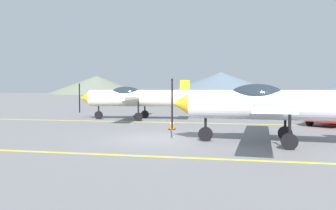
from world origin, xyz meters
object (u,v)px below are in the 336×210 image
Objects in this scene: airplane_near at (273,104)px; airplane_mid at (134,97)px; car_sedan at (336,111)px; traffic_cone_front at (172,124)px.

airplane_mid is at bearing 132.55° from airplane_near.
traffic_cone_front is (-9.27, -4.06, -0.56)m from car_sedan.
car_sedan is at bearing -5.62° from airplane_mid.
airplane_near and airplane_mid have the same top height.
car_sedan is (4.50, 7.99, -0.74)m from airplane_near.
airplane_near is at bearing -119.37° from car_sedan.
car_sedan is at bearing 23.65° from traffic_cone_front.
traffic_cone_front is (-4.77, 3.93, -1.29)m from airplane_near.
airplane_near is 9.20m from car_sedan.
airplane_near is 6.32m from traffic_cone_front.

